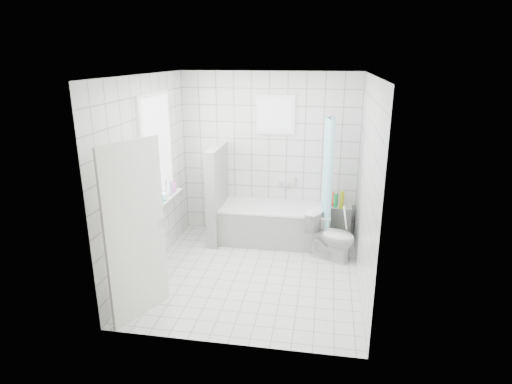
# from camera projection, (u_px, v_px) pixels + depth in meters

# --- Properties ---
(ground) EXTENTS (3.00, 3.00, 0.00)m
(ground) POSITION_uv_depth(u_px,v_px,m) (253.00, 274.00, 5.79)
(ground) COLOR white
(ground) RESTS_ON ground
(ceiling) EXTENTS (3.00, 3.00, 0.00)m
(ceiling) POSITION_uv_depth(u_px,v_px,m) (252.00, 75.00, 4.99)
(ceiling) COLOR white
(ceiling) RESTS_ON ground
(wall_back) EXTENTS (2.80, 0.02, 2.60)m
(wall_back) POSITION_uv_depth(u_px,v_px,m) (269.00, 155.00, 6.80)
(wall_back) COLOR white
(wall_back) RESTS_ON ground
(wall_front) EXTENTS (2.80, 0.02, 2.60)m
(wall_front) POSITION_uv_depth(u_px,v_px,m) (225.00, 226.00, 3.98)
(wall_front) COLOR white
(wall_front) RESTS_ON ground
(wall_left) EXTENTS (0.02, 3.00, 2.60)m
(wall_left) POSITION_uv_depth(u_px,v_px,m) (148.00, 177.00, 5.61)
(wall_left) COLOR white
(wall_left) RESTS_ON ground
(wall_right) EXTENTS (0.02, 3.00, 2.60)m
(wall_right) POSITION_uv_depth(u_px,v_px,m) (366.00, 187.00, 5.17)
(wall_right) COLOR white
(wall_right) RESTS_ON ground
(window_left) EXTENTS (0.01, 0.90, 1.40)m
(window_left) POSITION_uv_depth(u_px,v_px,m) (158.00, 150.00, 5.79)
(window_left) COLOR white
(window_left) RESTS_ON wall_left
(window_back) EXTENTS (0.50, 0.01, 0.50)m
(window_back) POSITION_uv_depth(u_px,v_px,m) (275.00, 115.00, 6.54)
(window_back) COLOR white
(window_back) RESTS_ON wall_back
(window_sill) EXTENTS (0.18, 1.02, 0.08)m
(window_sill) POSITION_uv_depth(u_px,v_px,m) (165.00, 201.00, 6.01)
(window_sill) COLOR white
(window_sill) RESTS_ON wall_left
(door) EXTENTS (0.36, 0.75, 2.00)m
(door) POSITION_uv_depth(u_px,v_px,m) (136.00, 232.00, 4.61)
(door) COLOR silver
(door) RESTS_ON ground
(bathtub) EXTENTS (1.69, 0.77, 0.58)m
(bathtub) POSITION_uv_depth(u_px,v_px,m) (275.00, 224.00, 6.73)
(bathtub) COLOR white
(bathtub) RESTS_ON ground
(partition_wall) EXTENTS (0.15, 0.85, 1.50)m
(partition_wall) POSITION_uv_depth(u_px,v_px,m) (218.00, 194.00, 6.69)
(partition_wall) COLOR white
(partition_wall) RESTS_ON ground
(tiled_ledge) EXTENTS (0.40, 0.24, 0.55)m
(tiled_ledge) POSITION_uv_depth(u_px,v_px,m) (338.00, 222.00, 6.82)
(tiled_ledge) COLOR white
(tiled_ledge) RESTS_ON ground
(toilet) EXTENTS (0.79, 0.63, 0.70)m
(toilet) POSITION_uv_depth(u_px,v_px,m) (331.00, 236.00, 6.13)
(toilet) COLOR white
(toilet) RESTS_ON ground
(curtain_rod) EXTENTS (0.02, 0.80, 0.02)m
(curtain_rod) POSITION_uv_depth(u_px,v_px,m) (332.00, 116.00, 6.06)
(curtain_rod) COLOR silver
(curtain_rod) RESTS_ON wall_back
(shower_curtain) EXTENTS (0.14, 0.48, 1.78)m
(shower_curtain) POSITION_uv_depth(u_px,v_px,m) (328.00, 179.00, 6.21)
(shower_curtain) COLOR #55ECFB
(shower_curtain) RESTS_ON curtain_rod
(tub_faucet) EXTENTS (0.18, 0.06, 0.06)m
(tub_faucet) POSITION_uv_depth(u_px,v_px,m) (285.00, 184.00, 6.86)
(tub_faucet) COLOR silver
(tub_faucet) RESTS_ON wall_back
(sill_bottles) EXTENTS (0.16, 0.80, 0.29)m
(sill_bottles) POSITION_uv_depth(u_px,v_px,m) (163.00, 192.00, 5.91)
(sill_bottles) COLOR #D854AB
(sill_bottles) RESTS_ON window_sill
(ledge_bottles) EXTENTS (0.18, 0.17, 0.28)m
(ledge_bottles) POSITION_uv_depth(u_px,v_px,m) (338.00, 200.00, 6.66)
(ledge_bottles) COLOR #1CAC5A
(ledge_bottles) RESTS_ON tiled_ledge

